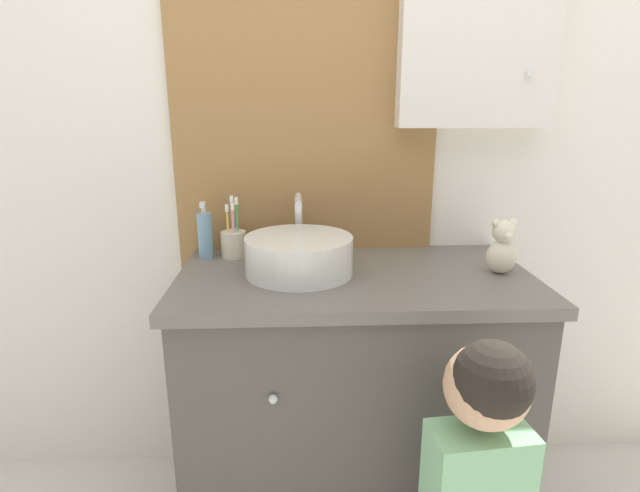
# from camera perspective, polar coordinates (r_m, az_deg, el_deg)

# --- Properties ---
(wall_back) EXTENTS (3.20, 0.18, 2.50)m
(wall_back) POSITION_cam_1_polar(r_m,az_deg,el_deg) (1.71, 3.58, 13.77)
(wall_back) COLOR silver
(wall_back) RESTS_ON ground_plane
(vanity_counter) EXTENTS (1.05, 0.58, 0.85)m
(vanity_counter) POSITION_cam_1_polar(r_m,az_deg,el_deg) (1.67, 3.70, -17.01)
(vanity_counter) COLOR #4C4742
(vanity_counter) RESTS_ON ground_plane
(sink_basin) EXTENTS (0.32, 0.37, 0.21)m
(sink_basin) POSITION_cam_1_polar(r_m,az_deg,el_deg) (1.47, -2.37, -0.89)
(sink_basin) COLOR silver
(sink_basin) RESTS_ON vanity_counter
(toothbrush_holder) EXTENTS (0.08, 0.08, 0.20)m
(toothbrush_holder) POSITION_cam_1_polar(r_m,az_deg,el_deg) (1.65, -9.84, 0.42)
(toothbrush_holder) COLOR beige
(toothbrush_holder) RESTS_ON vanity_counter
(soap_dispenser) EXTENTS (0.05, 0.05, 0.18)m
(soap_dispenser) POSITION_cam_1_polar(r_m,az_deg,el_deg) (1.66, -12.99, 1.28)
(soap_dispenser) COLOR #6B93B2
(soap_dispenser) RESTS_ON vanity_counter
(child_figure) EXTENTS (0.23, 0.45, 0.88)m
(child_figure) POSITION_cam_1_polar(r_m,az_deg,el_deg) (1.28, 17.57, -24.12)
(child_figure) COLOR slate
(child_figure) RESTS_ON ground_plane
(teddy_bear) EXTENTS (0.09, 0.08, 0.17)m
(teddy_bear) POSITION_cam_1_polar(r_m,az_deg,el_deg) (1.56, 20.14, -0.18)
(teddy_bear) COLOR beige
(teddy_bear) RESTS_ON vanity_counter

